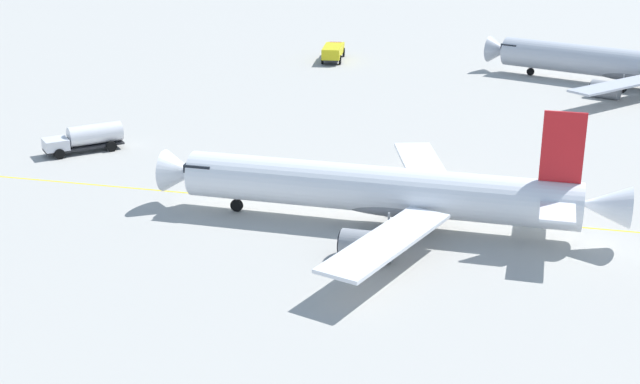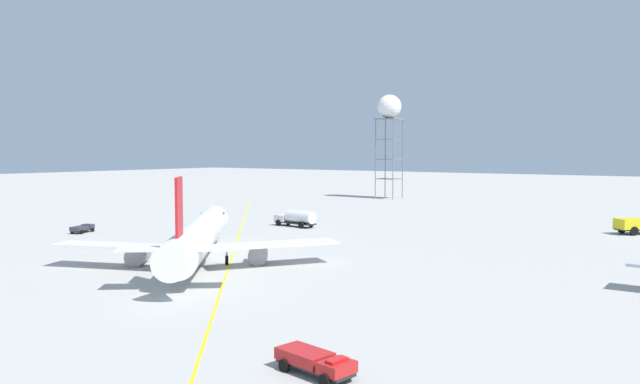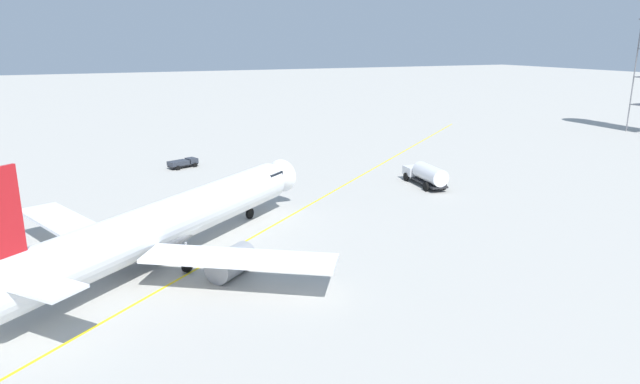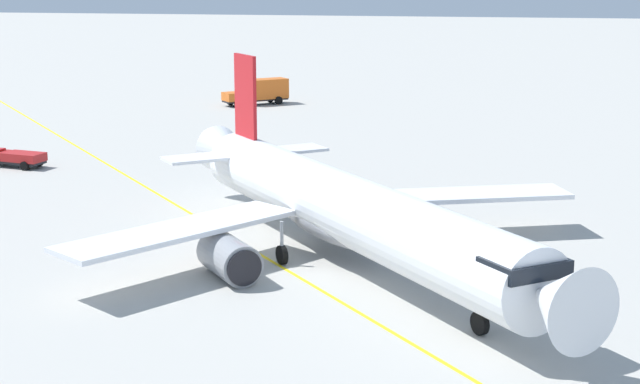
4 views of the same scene
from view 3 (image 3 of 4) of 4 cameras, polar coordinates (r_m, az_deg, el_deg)
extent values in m
plane|color=#ADAAA3|center=(49.52, -12.96, -6.47)|extent=(600.00, 600.00, 0.00)
cylinder|color=white|center=(48.74, -15.28, -3.01)|extent=(23.55, 27.63, 3.87)
cone|color=white|center=(62.23, -4.60, 1.39)|extent=(4.74, 4.65, 3.67)
cube|color=black|center=(60.21, -5.70, 1.74)|extent=(4.06, 3.94, 0.70)
ellipsoid|color=gray|center=(47.95, -16.48, -4.74)|extent=(10.09, 11.27, 2.13)
cube|color=white|center=(37.23, -26.34, -8.52)|extent=(5.49, 5.15, 0.20)
cube|color=white|center=(53.69, -24.25, -2.92)|extent=(14.53, 8.42, 0.28)
cube|color=white|center=(41.75, -8.13, -6.67)|extent=(10.66, 13.86, 0.28)
cylinder|color=gray|center=(53.66, -21.13, -4.15)|extent=(4.27, 4.52, 2.26)
cylinder|color=black|center=(54.96, -19.57, -3.56)|extent=(1.58, 1.33, 1.92)
cylinder|color=gray|center=(44.81, -8.98, -7.05)|extent=(4.27, 4.52, 2.26)
cylinder|color=black|center=(46.36, -7.51, -6.22)|extent=(1.58, 1.33, 1.92)
cylinder|color=#9EA0A5|center=(58.51, -7.15, -1.25)|extent=(0.20, 0.20, 1.95)
cylinder|color=black|center=(58.79, -7.12, -2.16)|extent=(0.93, 1.04, 1.10)
cylinder|color=#9EA0A5|center=(50.39, -19.22, -4.71)|extent=(0.20, 0.20, 1.95)
cylinder|color=black|center=(50.72, -19.12, -5.75)|extent=(0.93, 1.04, 1.10)
cylinder|color=#9EA0A5|center=(46.03, -13.36, -6.13)|extent=(0.20, 0.20, 1.95)
cylinder|color=black|center=(46.39, -13.28, -7.26)|extent=(0.93, 1.04, 1.10)
cube|color=#232326|center=(84.08, -13.70, 2.68)|extent=(2.87, 4.48, 0.20)
cube|color=#2D333D|center=(84.75, -12.87, 3.14)|extent=(2.06, 1.80, 0.70)
cube|color=black|center=(85.00, -12.57, 3.26)|extent=(1.38, 0.59, 0.39)
cube|color=#2D333D|center=(83.63, -14.15, 2.87)|extent=(2.59, 3.19, 0.60)
cylinder|color=black|center=(85.58, -13.16, 2.86)|extent=(0.49, 0.70, 0.64)
cylinder|color=black|center=(84.14, -12.53, 2.69)|extent=(0.49, 0.70, 0.64)
cylinder|color=black|center=(84.16, -14.79, 2.55)|extent=(0.49, 0.70, 0.64)
cylinder|color=black|center=(82.70, -14.18, 2.37)|extent=(0.49, 0.70, 0.64)
cube|color=#232326|center=(72.87, 10.56, 1.16)|extent=(8.35, 3.02, 0.20)
cube|color=silver|center=(75.20, 9.56, 2.15)|extent=(2.67, 2.73, 1.10)
cube|color=black|center=(76.12, 9.19, 2.45)|extent=(0.32, 2.07, 0.62)
cylinder|color=silver|center=(71.49, 11.09, 1.82)|extent=(5.77, 2.74, 2.12)
cylinder|color=black|center=(74.80, 8.70, 1.53)|extent=(1.12, 0.40, 1.10)
cylinder|color=black|center=(75.91, 10.37, 1.65)|extent=(1.12, 0.40, 1.10)
cylinder|color=black|center=(70.09, 10.65, 0.52)|extent=(1.12, 0.40, 1.10)
cylinder|color=black|center=(71.27, 12.41, 0.67)|extent=(1.12, 0.40, 1.10)
cylinder|color=slate|center=(130.22, 29.17, 10.13)|extent=(0.24, 0.24, 21.70)
cube|color=yellow|center=(48.09, -11.31, -7.03)|extent=(115.47, 136.25, 0.01)
camera|label=1|loc=(99.91, -52.95, 14.59)|focal=48.46mm
camera|label=2|loc=(44.53, -120.73, -14.17)|focal=34.62mm
camera|label=4|loc=(80.52, 23.16, 12.74)|focal=54.81mm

